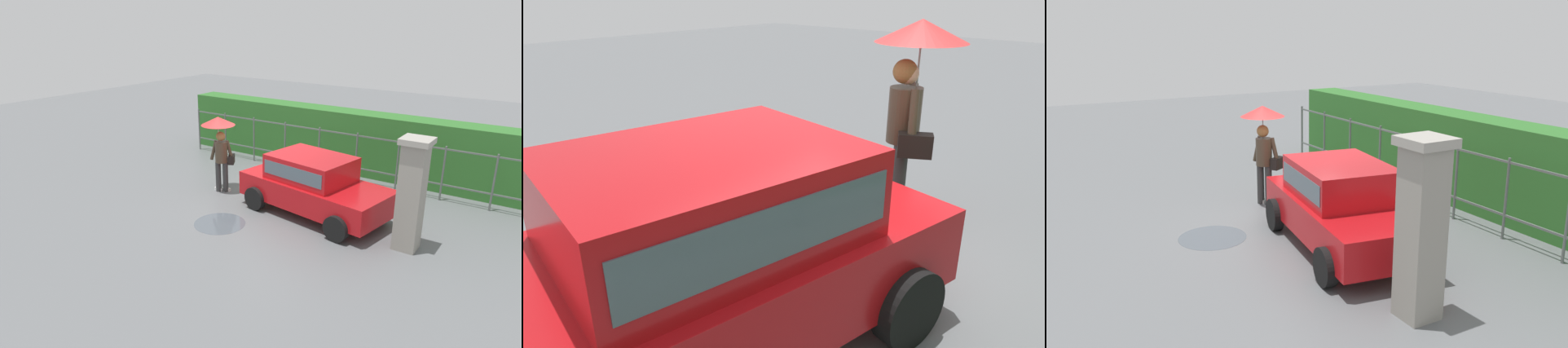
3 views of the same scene
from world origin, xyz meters
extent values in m
plane|color=slate|center=(0.00, 0.00, 0.00)|extent=(40.00, 40.00, 0.00)
cube|color=#B71116|center=(1.41, -0.15, 0.58)|extent=(3.92, 2.22, 0.60)
cube|color=#B71116|center=(1.26, -0.13, 1.18)|extent=(2.11, 1.73, 0.60)
cube|color=#4C5B66|center=(1.26, -0.13, 1.20)|extent=(1.96, 1.73, 0.33)
cylinder|color=black|center=(2.78, 0.47, 0.30)|extent=(0.62, 0.28, 0.60)
cylinder|color=black|center=(2.50, -1.18, 0.30)|extent=(0.62, 0.28, 0.60)
cylinder|color=black|center=(0.31, 0.88, 0.30)|extent=(0.62, 0.28, 0.60)
cylinder|color=black|center=(0.04, -0.77, 0.30)|extent=(0.62, 0.28, 0.60)
cube|color=red|center=(-0.34, 0.70, 0.73)|extent=(0.09, 0.21, 0.16)
cube|color=red|center=(-0.52, -0.39, 0.73)|extent=(0.09, 0.21, 0.16)
cylinder|color=#333333|center=(-1.56, -0.31, 0.43)|extent=(0.15, 0.15, 0.86)
cylinder|color=#333333|center=(-1.39, -0.21, 0.43)|extent=(0.15, 0.15, 0.86)
cube|color=white|center=(-1.59, -0.26, 0.04)|extent=(0.26, 0.10, 0.08)
cube|color=white|center=(-1.42, -0.16, 0.04)|extent=(0.26, 0.10, 0.08)
cylinder|color=#473828|center=(-1.47, -0.26, 1.15)|extent=(0.34, 0.34, 0.58)
sphere|color=#DBAD89|center=(-1.47, -0.26, 1.58)|extent=(0.22, 0.22, 0.22)
sphere|color=olive|center=(-1.46, -0.29, 1.60)|extent=(0.25, 0.25, 0.25)
cylinder|color=#473828|center=(-1.70, -0.31, 1.18)|extent=(0.24, 0.19, 0.56)
cylinder|color=#473828|center=(-1.33, -0.08, 1.18)|extent=(0.24, 0.19, 0.56)
cylinder|color=#B2B2B7|center=(-1.59, -0.22, 1.50)|extent=(0.02, 0.02, 0.77)
cone|color=red|center=(-1.59, -0.22, 1.99)|extent=(0.93, 0.93, 0.23)
cube|color=black|center=(-1.31, -0.03, 0.91)|extent=(0.31, 0.37, 0.24)
cube|color=gray|center=(3.86, -0.61, 1.15)|extent=(0.48, 0.48, 2.30)
cube|color=#9E998E|center=(3.86, -0.61, 2.36)|extent=(0.60, 0.60, 0.12)
cylinder|color=#59605B|center=(-4.87, 2.57, 0.75)|extent=(0.05, 0.05, 1.50)
cylinder|color=#59605B|center=(-3.64, 2.57, 0.75)|extent=(0.05, 0.05, 1.50)
cylinder|color=#59605B|center=(-2.41, 2.57, 0.75)|extent=(0.05, 0.05, 1.50)
cylinder|color=#59605B|center=(-1.19, 2.57, 0.75)|extent=(0.05, 0.05, 1.50)
cylinder|color=#59605B|center=(0.04, 2.57, 0.75)|extent=(0.05, 0.05, 1.50)
cylinder|color=#59605B|center=(1.27, 2.57, 0.75)|extent=(0.05, 0.05, 1.50)
cylinder|color=#59605B|center=(2.50, 2.57, 0.75)|extent=(0.05, 0.05, 1.50)
cylinder|color=#59605B|center=(3.73, 2.57, 0.75)|extent=(0.05, 0.05, 1.50)
cylinder|color=#59605B|center=(4.96, 2.57, 0.75)|extent=(0.05, 0.05, 1.50)
cube|color=#59605B|center=(0.66, 2.57, 1.42)|extent=(11.05, 0.03, 0.04)
cube|color=#59605B|center=(0.66, 2.57, 0.45)|extent=(11.05, 0.03, 0.04)
cube|color=#2D6B28|center=(0.66, 3.54, 0.95)|extent=(12.05, 0.90, 1.90)
cylinder|color=#4C545B|center=(-0.16, -1.95, 0.00)|extent=(1.23, 1.23, 0.00)
camera|label=1|loc=(6.37, -9.54, 4.71)|focal=31.68mm
camera|label=2|loc=(2.99, 2.17, 2.45)|focal=33.39mm
camera|label=3|loc=(8.89, -5.17, 3.73)|focal=38.36mm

